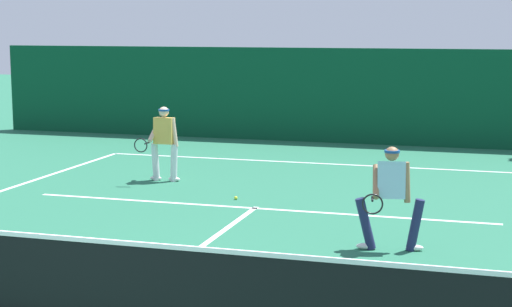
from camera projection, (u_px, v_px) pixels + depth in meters
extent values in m
cube|color=white|center=(317.00, 163.00, 19.69)|extent=(10.46, 0.10, 0.01)
cube|color=white|center=(254.00, 208.00, 14.88)|extent=(8.53, 0.10, 0.01)
cube|color=white|center=(192.00, 253.00, 11.96)|extent=(0.10, 6.40, 0.01)
cube|color=black|center=(84.00, 287.00, 8.86)|extent=(11.28, 0.02, 0.98)
cube|color=white|center=(82.00, 240.00, 8.78)|extent=(11.28, 0.03, 0.05)
cylinder|color=#1E234C|center=(415.00, 225.00, 12.03)|extent=(0.28, 0.18, 0.78)
cylinder|color=#1E234C|center=(365.00, 224.00, 12.12)|extent=(0.34, 0.19, 0.77)
ellipsoid|color=white|center=(415.00, 248.00, 12.08)|extent=(0.27, 0.15, 0.09)
ellipsoid|color=white|center=(365.00, 246.00, 12.17)|extent=(0.27, 0.15, 0.09)
cube|color=#9EDBEA|center=(391.00, 180.00, 11.98)|extent=(0.44, 0.38, 0.57)
cylinder|color=#9E704C|center=(407.00, 182.00, 11.95)|extent=(0.13, 0.11, 0.59)
cylinder|color=#9E704C|center=(376.00, 182.00, 12.01)|extent=(0.17, 0.51, 0.45)
sphere|color=#9E704C|center=(392.00, 154.00, 11.92)|extent=(0.20, 0.20, 0.20)
cylinder|color=#19478C|center=(392.00, 151.00, 11.91)|extent=(0.25, 0.25, 0.04)
cylinder|color=black|center=(372.00, 199.00, 11.80)|extent=(0.07, 0.26, 0.03)
torus|color=black|center=(373.00, 204.00, 11.47)|extent=(0.29, 0.07, 0.29)
cylinder|color=silver|center=(174.00, 163.00, 17.39)|extent=(0.17, 0.14, 0.79)
cylinder|color=silver|center=(156.00, 162.00, 17.50)|extent=(0.19, 0.14, 0.79)
ellipsoid|color=white|center=(174.00, 179.00, 17.44)|extent=(0.26, 0.11, 0.09)
ellipsoid|color=white|center=(156.00, 178.00, 17.55)|extent=(0.26, 0.11, 0.09)
cube|color=#E5B24C|center=(164.00, 131.00, 17.34)|extent=(0.41, 0.25, 0.56)
cylinder|color=beige|center=(174.00, 132.00, 17.29)|extent=(0.17, 0.10, 0.61)
cylinder|color=beige|center=(154.00, 132.00, 17.41)|extent=(0.10, 0.55, 0.41)
sphere|color=beige|center=(164.00, 112.00, 17.28)|extent=(0.21, 0.21, 0.21)
cylinder|color=#19478C|center=(164.00, 110.00, 17.28)|extent=(0.23, 0.23, 0.04)
cylinder|color=black|center=(147.00, 143.00, 17.22)|extent=(0.04, 0.26, 0.03)
torus|color=black|center=(141.00, 145.00, 16.89)|extent=(0.29, 0.03, 0.29)
sphere|color=#D1E033|center=(269.00, 290.00, 10.21)|extent=(0.07, 0.07, 0.07)
sphere|color=#D1E033|center=(236.00, 198.00, 15.61)|extent=(0.07, 0.07, 0.07)
cube|color=#0A4127|center=(345.00, 96.00, 22.87)|extent=(20.91, 0.12, 2.61)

